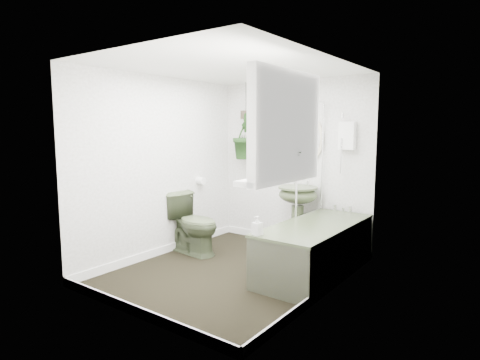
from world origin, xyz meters
The scene contains 22 objects.
floor centered at (0.00, 0.00, -0.01)m, with size 2.30×2.80×0.02m, color black.
ceiling centered at (0.00, 0.00, 2.31)m, with size 2.30×2.80×0.02m, color white.
wall_back centered at (0.00, 1.41, 1.15)m, with size 2.30×0.02×2.30m, color white.
wall_front centered at (0.00, -1.41, 1.15)m, with size 2.30×0.02×2.30m, color white.
wall_left centered at (-1.16, 0.00, 1.15)m, with size 0.02×2.80×2.30m, color white.
wall_right centered at (1.16, 0.00, 1.15)m, with size 0.02×2.80×2.30m, color white.
skirting centered at (0.00, 0.00, 0.05)m, with size 2.30×2.80×0.10m, color white.
bathtub centered at (0.80, 0.50, 0.29)m, with size 0.72×1.72×0.58m, color #445034, non-canonical shape.
bath_screen centered at (0.47, 0.99, 1.28)m, with size 0.04×0.72×1.40m, color silver, non-canonical shape.
shower_box centered at (0.80, 1.34, 1.55)m, with size 0.20×0.10×0.35m, color white.
oval_mirror centered at (0.23, 1.37, 1.50)m, with size 0.46×0.03×0.62m, color beige.
wall_sconce centered at (-0.17, 1.36, 1.40)m, with size 0.04×0.04×0.22m, color black.
toilet_roll_holder centered at (-1.10, 0.70, 0.90)m, with size 0.11×0.11×0.11m, color white.
window_recess centered at (1.09, -0.70, 1.65)m, with size 0.08×1.00×0.90m, color white.
window_sill centered at (1.02, -0.70, 1.23)m, with size 0.18×1.00×0.04m, color white.
window_blinds centered at (1.04, -0.70, 1.65)m, with size 0.01×0.86×0.76m, color white.
toilet centered at (-0.85, 0.26, 0.40)m, with size 0.45×0.78×0.80m, color #445034.
pedestal_sink centered at (0.23, 1.13, 0.44)m, with size 0.52×0.44×0.89m, color #445034, non-canonical shape.
sill_plant centered at (1.05, -0.52, 1.37)m, with size 0.22×0.19×0.24m, color black.
hanging_plant centered at (-0.70, 1.25, 1.55)m, with size 0.39×0.31×0.70m, color black.
soap_bottle centered at (0.54, -0.29, 0.68)m, with size 0.09×0.09×0.19m, color black.
hanging_pot centered at (-0.70, 1.25, 1.84)m, with size 0.16×0.16×0.12m, color #352C22.
Camera 1 is at (2.71, -3.54, 1.63)m, focal length 30.00 mm.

